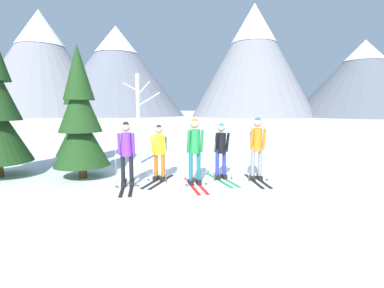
% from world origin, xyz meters
% --- Properties ---
extents(ground_plane, '(400.00, 400.00, 0.00)m').
position_xyz_m(ground_plane, '(0.00, 0.00, 0.00)').
color(ground_plane, white).
extents(skier_in_purple, '(0.61, 1.78, 1.75)m').
position_xyz_m(skier_in_purple, '(-1.67, -0.27, 0.96)').
color(skier_in_purple, black).
rests_on(skier_in_purple, ground).
extents(skier_in_yellow, '(0.87, 1.68, 1.63)m').
position_xyz_m(skier_in_yellow, '(-0.84, 0.29, 0.91)').
color(skier_in_yellow, black).
rests_on(skier_in_yellow, ground).
extents(skier_in_green, '(0.61, 1.77, 1.84)m').
position_xyz_m(skier_in_green, '(0.15, -0.19, 1.05)').
color(skier_in_green, red).
rests_on(skier_in_green, ground).
extents(skier_in_black, '(0.78, 1.80, 1.67)m').
position_xyz_m(skier_in_black, '(0.96, 0.35, 0.90)').
color(skier_in_black, green).
rests_on(skier_in_black, ground).
extents(skier_in_orange, '(0.61, 1.61, 1.84)m').
position_xyz_m(skier_in_orange, '(1.97, 0.18, 1.05)').
color(skier_in_orange, black).
rests_on(skier_in_orange, ground).
extents(pine_tree_near, '(1.56, 1.56, 3.77)m').
position_xyz_m(pine_tree_near, '(-4.03, 2.91, 1.72)').
color(pine_tree_near, '#51381E').
rests_on(pine_tree_near, ground).
extents(pine_tree_mid, '(1.64, 1.64, 3.95)m').
position_xyz_m(pine_tree_mid, '(-3.19, 0.77, 1.81)').
color(pine_tree_mid, '#51381E').
rests_on(pine_tree_mid, ground).
extents(birch_tree_tall, '(1.36, 0.48, 3.35)m').
position_xyz_m(birch_tree_tall, '(-1.76, 2.90, 1.75)').
color(birch_tree_tall, silver).
rests_on(birch_tree_tall, ground).
extents(mountain_ridge_distant, '(108.26, 45.89, 26.37)m').
position_xyz_m(mountain_ridge_distant, '(-3.30, 64.20, 12.20)').
color(mountain_ridge_distant, gray).
rests_on(mountain_ridge_distant, ground).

